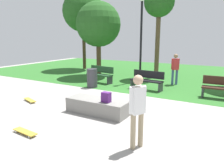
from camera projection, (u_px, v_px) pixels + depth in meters
ground_plane at (119, 105)px, 8.18m from camera, size 28.00×28.00×0.00m
grass_lawn at (173, 74)px, 14.78m from camera, size 26.60×12.38×0.01m
concrete_ledge at (98, 106)px, 7.20m from camera, size 2.11×0.78×0.49m
backpack_on_ledge at (106, 97)px, 6.80m from camera, size 0.28×0.20×0.32m
skater_performing_trick at (137, 106)px, 4.80m from camera, size 0.33×0.39×1.70m
skateboard_by_ledge at (25, 132)px, 5.68m from camera, size 0.81×0.26×0.08m
skateboard_spare at (30, 100)px, 8.56m from camera, size 0.82×0.44×0.08m
park_bench_center_lawn at (147, 80)px, 10.45m from camera, size 1.63×0.61×0.91m
park_bench_near_lamppost at (100, 74)px, 12.11m from camera, size 1.65×0.68×0.91m
park_bench_near_path at (223, 87)px, 8.86m from camera, size 1.62×0.53×0.91m
tree_leaning_ash at (159, 4)px, 12.89m from camera, size 1.82×1.82×5.49m
tree_tall_oak at (83, 12)px, 16.63m from camera, size 3.16×3.16×6.04m
tree_young_birch at (98, 25)px, 13.65m from camera, size 2.84×2.84×4.73m
lamp_post at (141, 32)px, 11.92m from camera, size 0.28×0.28×4.66m
trash_bin at (92, 78)px, 10.95m from camera, size 0.53×0.53×0.95m
pedestrian_with_backpack at (175, 66)px, 11.48m from camera, size 0.43×0.44×1.65m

